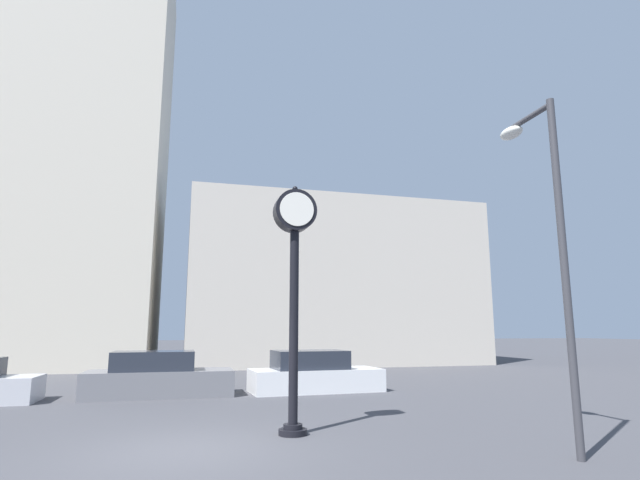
% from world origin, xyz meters
% --- Properties ---
extents(ground_plane, '(200.00, 200.00, 0.00)m').
position_xyz_m(ground_plane, '(0.00, 0.00, 0.00)').
color(ground_plane, '#424247').
extents(building_tall_tower, '(12.61, 12.00, 28.08)m').
position_xyz_m(building_tall_tower, '(-8.26, 24.00, 14.04)').
color(building_tall_tower, beige).
rests_on(building_tall_tower, ground_plane).
extents(building_storefront_row, '(18.78, 12.00, 10.38)m').
position_xyz_m(building_storefront_row, '(9.32, 24.00, 5.19)').
color(building_storefront_row, beige).
rests_on(building_storefront_row, ground_plane).
extents(street_clock, '(0.94, 0.60, 5.40)m').
position_xyz_m(street_clock, '(2.18, 0.88, 3.69)').
color(street_clock, black).
rests_on(street_clock, ground_plane).
extents(car_grey, '(4.74, 1.87, 1.46)m').
position_xyz_m(car_grey, '(-0.87, 8.04, 0.61)').
color(car_grey, slate).
rests_on(car_grey, ground_plane).
extents(car_white, '(4.73, 2.17, 1.44)m').
position_xyz_m(car_white, '(4.46, 7.99, 0.60)').
color(car_white, silver).
rests_on(car_white, ground_plane).
extents(street_lamp_right, '(0.36, 1.57, 6.50)m').
position_xyz_m(street_lamp_right, '(6.43, -2.07, 4.31)').
color(street_lamp_right, '#38383D').
rests_on(street_lamp_right, ground_plane).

